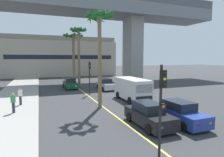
{
  "coord_description": "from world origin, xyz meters",
  "views": [
    {
      "loc": [
        -5.42,
        -0.02,
        4.45
      ],
      "look_at": [
        0.0,
        14.0,
        2.88
      ],
      "focal_mm": 30.27,
      "sensor_mm": 36.0,
      "label": 1
    }
  ],
  "objects": [
    {
      "name": "traffic_light_median_far",
      "position": [
        0.4,
        22.73,
        2.71
      ],
      "size": [
        0.24,
        0.37,
        4.2
      ],
      "color": "black",
      "rests_on": "ground"
    },
    {
      "name": "delivery_van",
      "position": [
        3.74,
        17.74,
        1.29
      ],
      "size": [
        2.22,
        5.28,
        2.36
      ],
      "color": "silver",
      "rests_on": "ground"
    },
    {
      "name": "lane_stripe_center",
      "position": [
        0.0,
        24.0,
        0.0
      ],
      "size": [
        0.14,
        56.0,
        0.01
      ],
      "primitive_type": "cube",
      "color": "#DBCC4C",
      "rests_on": "ground"
    },
    {
      "name": "car_queue_second",
      "position": [
        -1.16,
        28.46,
        0.72
      ],
      "size": [
        1.85,
        4.11,
        1.56
      ],
      "color": "#0C4728",
      "rests_on": "ground"
    },
    {
      "name": "car_queue_front",
      "position": [
        3.51,
        25.62,
        0.72
      ],
      "size": [
        1.87,
        4.12,
        1.56
      ],
      "color": "#B7BABF",
      "rests_on": "ground"
    },
    {
      "name": "car_queue_fourth",
      "position": [
        3.5,
        10.1,
        0.72
      ],
      "size": [
        1.85,
        4.11,
        1.56
      ],
      "color": "navy",
      "rests_on": "ground"
    },
    {
      "name": "car_queue_third",
      "position": [
        1.28,
        10.51,
        0.72
      ],
      "size": [
        1.85,
        4.11,
        1.56
      ],
      "color": "black",
      "rests_on": "ground"
    },
    {
      "name": "palm_tree_near_median",
      "position": [
        0.69,
        35.7,
        7.25
      ],
      "size": [
        3.72,
        3.73,
        9.1
      ],
      "color": "brown",
      "rests_on": "ground"
    },
    {
      "name": "pier_building_backdrop",
      "position": [
        0.0,
        51.53,
        4.96
      ],
      "size": [
        28.22,
        8.04,
        10.04
      ],
      "color": "#BCB29E",
      "rests_on": "ground"
    },
    {
      "name": "pedestrian_mid_block",
      "position": [
        -7.16,
        19.22,
        1.0
      ],
      "size": [
        0.34,
        0.22,
        1.62
      ],
      "color": "#2D2D38",
      "rests_on": "sidewalk_left"
    },
    {
      "name": "bridge_overpass",
      "position": [
        1.47,
        36.73,
        13.61
      ],
      "size": [
        63.07,
        8.0,
        17.29
      ],
      "color": "slate",
      "rests_on": "ground"
    },
    {
      "name": "palm_tree_far_median",
      "position": [
        0.58,
        30.16,
        7.55
      ],
      "size": [
        2.72,
        2.72,
        9.38
      ],
      "color": "brown",
      "rests_on": "ground"
    },
    {
      "name": "palm_tree_mid_median",
      "position": [
        -0.35,
        16.24,
        7.17
      ],
      "size": [
        2.67,
        2.72,
        8.66
      ],
      "color": "brown",
      "rests_on": "ground"
    },
    {
      "name": "sidewalk_left",
      "position": [
        -8.0,
        16.0,
        0.07
      ],
      "size": [
        4.8,
        80.0,
        0.15
      ],
      "primitive_type": "cube",
      "color": "#9E9991",
      "rests_on": "ground"
    },
    {
      "name": "pedestrian_near_crosswalk",
      "position": [
        -7.45,
        16.53,
        1.0
      ],
      "size": [
        0.34,
        0.22,
        1.62
      ],
      "color": "#2D2D38",
      "rests_on": "sidewalk_left"
    },
    {
      "name": "traffic_light_median_near",
      "position": [
        -0.49,
        6.74,
        2.71
      ],
      "size": [
        0.24,
        0.37,
        4.2
      ],
      "color": "black",
      "rests_on": "ground"
    }
  ]
}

